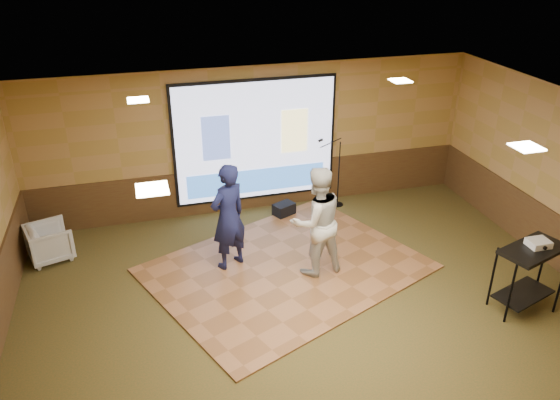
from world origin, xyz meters
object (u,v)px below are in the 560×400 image
object	(u,v)px
projector_screen	(256,142)
mic_stand	(336,184)
av_table	(530,265)
player_right	(316,221)
banquet_chair	(50,242)
duffel_bag	(284,210)
player_left	(228,217)
dance_floor	(286,268)
projector	(538,243)

from	to	relation	value
projector_screen	mic_stand	world-z (taller)	projector_screen
projector_screen	av_table	xyz separation A→B (m)	(3.16, -4.43, -0.68)
player_right	mic_stand	world-z (taller)	player_right
banquet_chair	projector_screen	bearing A→B (deg)	-94.44
duffel_bag	av_table	bearing A→B (deg)	-55.54
mic_stand	player_left	bearing A→B (deg)	-171.38
dance_floor	player_left	bearing A→B (deg)	158.93
dance_floor	banquet_chair	bearing A→B (deg)	159.61
duffel_bag	banquet_chair	bearing A→B (deg)	-174.23
projector_screen	av_table	size ratio (longest dim) A/B	3.03
duffel_bag	player_right	bearing A→B (deg)	-91.43
av_table	banquet_chair	xyz separation A→B (m)	(-7.16, 3.49, -0.46)
player_right	projector	distance (m)	3.36
player_right	duffel_bag	bearing A→B (deg)	-100.11
av_table	projector	distance (m)	0.37
player_left	projector	size ratio (longest dim) A/B	6.11
player_left	banquet_chair	size ratio (longest dim) A/B	2.62
dance_floor	mic_stand	world-z (taller)	mic_stand
dance_floor	player_left	world-z (taller)	player_left
mic_stand	banquet_chair	size ratio (longest dim) A/B	2.14
av_table	mic_stand	distance (m)	4.39
av_table	duffel_bag	bearing A→B (deg)	124.46
projector_screen	projector	distance (m)	5.48
mic_stand	banquet_chair	bearing A→B (deg)	161.21
player_left	av_table	bearing A→B (deg)	121.77
mic_stand	banquet_chair	distance (m)	5.67
av_table	mic_stand	xyz separation A→B (m)	(-1.53, 4.10, -0.30)
player_right	av_table	size ratio (longest dim) A/B	1.75
dance_floor	player_left	distance (m)	1.38
dance_floor	banquet_chair	world-z (taller)	banquet_chair
player_left	duffel_bag	distance (m)	2.28
banquet_chair	duffel_bag	bearing A→B (deg)	-101.78
dance_floor	player_right	bearing A→B (deg)	-25.01
av_table	banquet_chair	world-z (taller)	av_table
dance_floor	projector	distance (m)	4.02
banquet_chair	duffel_bag	world-z (taller)	banquet_chair
av_table	banquet_chair	bearing A→B (deg)	154.00
dance_floor	duffel_bag	bearing A→B (deg)	75.32
dance_floor	av_table	size ratio (longest dim) A/B	4.01
banquet_chair	player_left	bearing A→B (deg)	-127.73
projector_screen	player_right	distance (m)	2.69
player_left	av_table	world-z (taller)	player_left
projector_screen	projector	xyz separation A→B (m)	(3.25, -4.40, -0.33)
projector_screen	player_right	size ratio (longest dim) A/B	1.73
projector_screen	av_table	distance (m)	5.48
projector_screen	projector	bearing A→B (deg)	-53.51
projector	banquet_chair	distance (m)	8.08
dance_floor	av_table	distance (m)	3.87
player_left	duffel_bag	xyz separation A→B (m)	(1.42, 1.57, -0.85)
player_left	projector	bearing A→B (deg)	122.62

